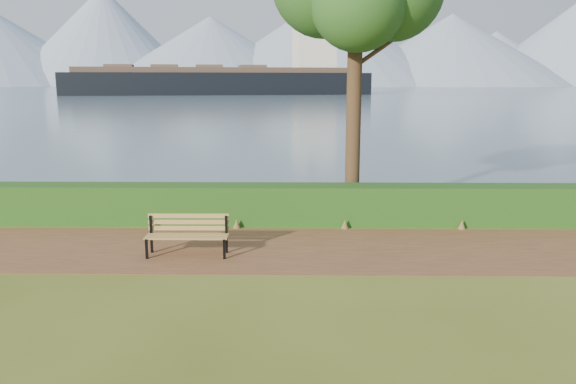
{
  "coord_description": "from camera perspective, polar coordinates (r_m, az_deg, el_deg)",
  "views": [
    {
      "loc": [
        0.39,
        -11.49,
        3.62
      ],
      "look_at": [
        0.2,
        1.2,
        1.1
      ],
      "focal_mm": 35.0,
      "sensor_mm": 36.0,
      "label": 1
    }
  ],
  "objects": [
    {
      "name": "cargo_ship",
      "position": [
        150.76,
        -5.85,
        11.16
      ],
      "size": [
        79.73,
        27.37,
        23.93
      ],
      "rotation": [
        0.0,
        0.0,
        0.19
      ],
      "color": "black",
      "rests_on": "ground"
    },
    {
      "name": "mountains",
      "position": [
        418.35,
        -0.46,
        14.53
      ],
      "size": [
        585.0,
        190.0,
        70.0
      ],
      "color": "#7E90A8",
      "rests_on": "ground"
    },
    {
      "name": "water",
      "position": [
        271.52,
        0.79,
        10.47
      ],
      "size": [
        700.0,
        510.0,
        0.0
      ],
      "primitive_type": "cube",
      "color": "#42556B",
      "rests_on": "ground"
    },
    {
      "name": "path",
      "position": [
        12.34,
        -0.98,
        -5.81
      ],
      "size": [
        40.0,
        3.4,
        0.01
      ],
      "primitive_type": "cube",
      "color": "brown",
      "rests_on": "ground"
    },
    {
      "name": "hedge",
      "position": [
        14.44,
        -0.69,
        -1.25
      ],
      "size": [
        32.0,
        0.85,
        1.0
      ],
      "primitive_type": "cube",
      "color": "#154112",
      "rests_on": "ground"
    },
    {
      "name": "ground",
      "position": [
        12.06,
        -1.02,
        -6.25
      ],
      "size": [
        140.0,
        140.0,
        0.0
      ],
      "primitive_type": "plane",
      "color": "#4A5718",
      "rests_on": "ground"
    },
    {
      "name": "bench",
      "position": [
        12.01,
        -10.16,
        -4.03
      ],
      "size": [
        1.72,
        0.52,
        0.86
      ],
      "rotation": [
        0.0,
        0.0,
        0.01
      ],
      "color": "black",
      "rests_on": "ground"
    }
  ]
}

